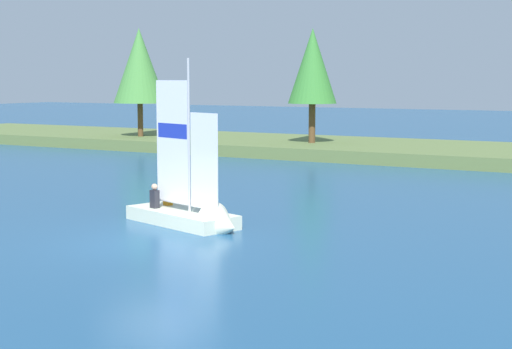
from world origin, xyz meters
TOP-DOWN VIEW (x-y plane):
  - ground_plane at (0.00, 0.00)m, footprint 200.00×200.00m
  - shore_bank at (0.00, 27.57)m, footprint 80.00×10.59m
  - shoreline_tree_left at (-19.98, 25.69)m, footprint 3.54×3.54m
  - shoreline_tree_midleft at (-7.48, 26.42)m, footprint 2.95×2.95m
  - sailboat at (-0.26, 2.82)m, footprint 4.79×2.76m

SIDE VIEW (x-z plane):
  - ground_plane at x=0.00m, z-range 0.00..0.00m
  - shore_bank at x=0.00m, z-range 0.00..0.70m
  - sailboat at x=-0.26m, z-range -2.44..3.23m
  - shoreline_tree_midleft at x=-7.48m, z-range 1.86..8.78m
  - shoreline_tree_left at x=-19.98m, z-range 1.81..9.07m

